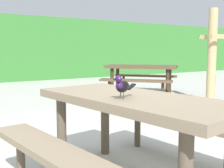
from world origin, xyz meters
TOP-DOWN VIEW (x-y plane):
  - ground_plane at (0.00, 0.00)m, footprint 60.00×60.00m
  - picnic_table_foreground at (-0.28, -0.23)m, footprint 1.89×1.92m
  - bird_grackle at (-0.45, -0.31)m, footprint 0.27×0.14m
  - picnic_table_mid_left at (2.95, 3.73)m, footprint 2.39×2.39m
  - stalk_post_right_side at (3.28, 1.81)m, footprint 0.34×0.53m

SIDE VIEW (x-z plane):
  - ground_plane at x=0.00m, z-range 0.00..0.00m
  - picnic_table_foreground at x=-0.28m, z-range 0.19..0.93m
  - picnic_table_mid_left at x=2.95m, z-range 0.19..0.93m
  - bird_grackle at x=-0.45m, z-range 0.75..0.94m
  - stalk_post_right_side at x=3.28m, z-range 0.01..1.98m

